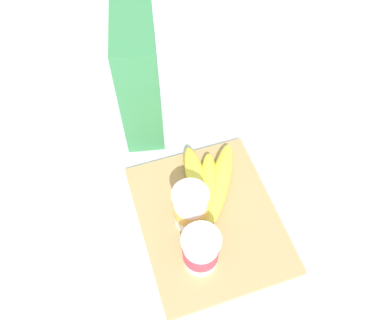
# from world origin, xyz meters

# --- Properties ---
(ground_plane) EXTENTS (2.40, 2.40, 0.00)m
(ground_plane) POSITION_xyz_m (0.00, 0.00, 0.00)
(ground_plane) COLOR silver
(cutting_board) EXTENTS (0.31, 0.25, 0.02)m
(cutting_board) POSITION_xyz_m (0.00, 0.00, 0.01)
(cutting_board) COLOR tan
(cutting_board) RESTS_ON ground_plane
(cereal_box) EXTENTS (0.20, 0.12, 0.26)m
(cereal_box) POSITION_xyz_m (0.29, 0.05, 0.13)
(cereal_box) COLOR #38844C
(cereal_box) RESTS_ON ground_plane
(yogurt_cup_front) EXTENTS (0.07, 0.07, 0.09)m
(yogurt_cup_front) POSITION_xyz_m (-0.08, 0.04, 0.06)
(yogurt_cup_front) COLOR white
(yogurt_cup_front) RESTS_ON cutting_board
(yogurt_cup_back) EXTENTS (0.07, 0.07, 0.10)m
(yogurt_cup_back) POSITION_xyz_m (0.01, 0.03, 0.06)
(yogurt_cup_back) COLOR white
(yogurt_cup_back) RESTS_ON cutting_board
(banana_bunch) EXTENTS (0.19, 0.13, 0.04)m
(banana_bunch) POSITION_xyz_m (0.06, -0.02, 0.03)
(banana_bunch) COLOR yellow
(banana_bunch) RESTS_ON cutting_board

